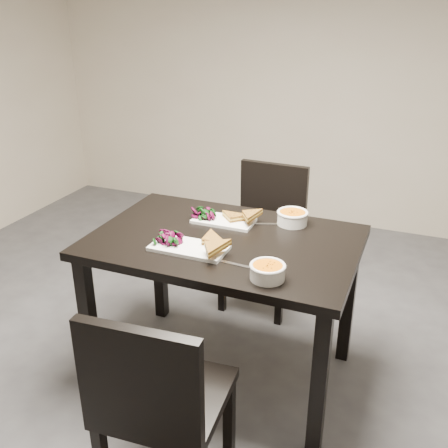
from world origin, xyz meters
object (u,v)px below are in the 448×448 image
object	(u,v)px
plate_near	(189,248)
soup_bowl_far	(292,217)
chair_near	(157,400)
table	(224,257)
chair_far	(266,227)
plate_far	(224,221)
soup_bowl_near	(268,271)

from	to	relation	value
plate_near	soup_bowl_far	size ratio (longest dim) A/B	2.20
chair_near	soup_bowl_far	xyz separation A→B (m)	(0.18, 1.04, 0.30)
table	chair_far	xyz separation A→B (m)	(-0.04, 0.78, -0.17)
plate_near	plate_far	distance (m)	0.33
chair_near	soup_bowl_near	world-z (taller)	chair_near
soup_bowl_far	chair_near	bearing A→B (deg)	-99.81
chair_far	soup_bowl_near	size ratio (longest dim) A/B	6.01
soup_bowl_far	chair_far	bearing A→B (deg)	119.14
soup_bowl_near	plate_far	xyz separation A→B (m)	(-0.36, 0.45, -0.03)
chair_far	plate_far	distance (m)	0.67
table	soup_bowl_near	bearing A→B (deg)	-43.59
soup_bowl_near	soup_bowl_far	bearing A→B (deg)	95.22
chair_near	plate_near	distance (m)	0.68
table	soup_bowl_far	bearing A→B (deg)	48.08
soup_bowl_near	soup_bowl_far	world-z (taller)	soup_bowl_far
table	plate_near	xyz separation A→B (m)	(-0.10, -0.16, 0.11)
chair_far	plate_far	size ratio (longest dim) A/B	2.87
table	chair_far	bearing A→B (deg)	92.68
chair_far	plate_near	size ratio (longest dim) A/B	2.57
table	plate_near	world-z (taller)	plate_near
table	soup_bowl_far	size ratio (longest dim) A/B	7.98
table	soup_bowl_far	world-z (taller)	soup_bowl_far
chair_near	soup_bowl_near	distance (m)	0.62
table	plate_far	distance (m)	0.21
soup_bowl_far	plate_far	bearing A→B (deg)	-161.59
plate_near	chair_near	bearing A→B (deg)	-75.13
chair_far	soup_bowl_far	size ratio (longest dim) A/B	5.66
table	chair_far	world-z (taller)	chair_far
plate_near	table	bearing A→B (deg)	59.62
plate_far	chair_far	bearing A→B (deg)	86.87
table	chair_far	distance (m)	0.79
chair_near	soup_bowl_near	size ratio (longest dim) A/B	6.01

